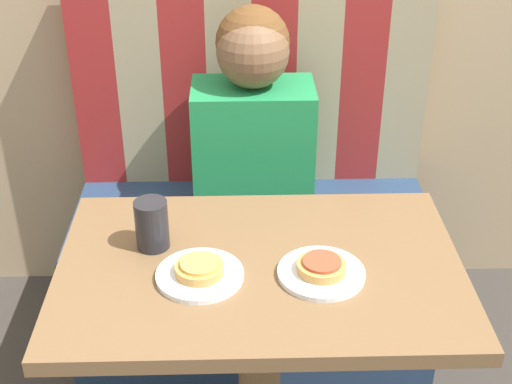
{
  "coord_description": "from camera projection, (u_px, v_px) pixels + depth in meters",
  "views": [
    {
      "loc": [
        -0.04,
        -1.25,
        1.62
      ],
      "look_at": [
        0.0,
        0.31,
        0.71
      ],
      "focal_mm": 50.0,
      "sensor_mm": 36.0,
      "label": 1
    }
  ],
  "objects": [
    {
      "name": "person",
      "position": [
        253.0,
        115.0,
        2.03
      ],
      "size": [
        0.35,
        0.23,
        0.62
      ],
      "color": "#1E8447",
      "rests_on": "booth_seat"
    },
    {
      "name": "pizza_left",
      "position": [
        200.0,
        268.0,
        1.48
      ],
      "size": [
        0.1,
        0.1,
        0.03
      ],
      "color": "#C68E47",
      "rests_on": "plate_left"
    },
    {
      "name": "dining_table",
      "position": [
        260.0,
        306.0,
        1.59
      ],
      "size": [
        0.87,
        0.58,
        0.71
      ],
      "color": "brown",
      "rests_on": "ground_plane"
    },
    {
      "name": "pizza_right",
      "position": [
        322.0,
        266.0,
        1.49
      ],
      "size": [
        0.1,
        0.1,
        0.03
      ],
      "color": "#C68E47",
      "rests_on": "plate_right"
    },
    {
      "name": "plate_left",
      "position": [
        200.0,
        275.0,
        1.49
      ],
      "size": [
        0.19,
        0.19,
        0.01
      ],
      "color": "white",
      "rests_on": "dining_table"
    },
    {
      "name": "drinking_cup",
      "position": [
        152.0,
        224.0,
        1.56
      ],
      "size": [
        0.07,
        0.07,
        0.11
      ],
      "color": "#232328",
      "rests_on": "dining_table"
    },
    {
      "name": "booth_seat",
      "position": [
        253.0,
        272.0,
        2.3
      ],
      "size": [
        1.09,
        0.56,
        0.47
      ],
      "color": "navy",
      "rests_on": "ground_plane"
    },
    {
      "name": "booth_backrest",
      "position": [
        251.0,
        80.0,
        2.22
      ],
      "size": [
        1.09,
        0.1,
        0.66
      ],
      "color": "maroon",
      "rests_on": "booth_seat"
    },
    {
      "name": "plate_right",
      "position": [
        321.0,
        273.0,
        1.5
      ],
      "size": [
        0.19,
        0.19,
        0.01
      ],
      "color": "white",
      "rests_on": "dining_table"
    }
  ]
}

